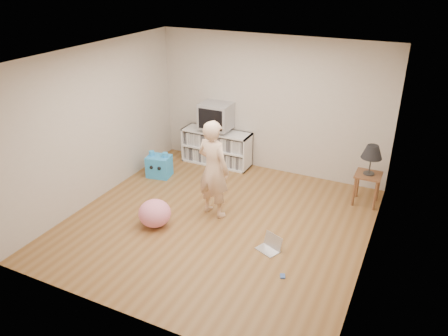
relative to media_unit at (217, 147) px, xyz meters
name	(u,v)px	position (x,y,z in m)	size (l,w,h in m)	color
ground	(218,222)	(1.02, -2.04, -0.35)	(4.50, 4.50, 0.00)	brown
walls	(217,147)	(1.02, -2.04, 0.95)	(4.52, 4.52, 2.60)	beige
ceiling	(216,57)	(1.02, -2.04, 2.25)	(4.50, 4.50, 0.01)	white
media_unit	(217,147)	(0.00, 0.00, 0.00)	(1.40, 0.45, 0.70)	white
dvd_deck	(217,129)	(0.00, -0.02, 0.39)	(0.45, 0.35, 0.07)	gray
crt_tv	(216,116)	(0.00, -0.02, 0.67)	(0.60, 0.53, 0.50)	#98989D
side_table	(368,181)	(3.01, -0.39, 0.07)	(0.42, 0.42, 0.55)	brown
table_lamp	(372,152)	(3.01, -0.39, 0.59)	(0.34, 0.34, 0.52)	#333333
person	(213,169)	(0.85, -1.81, 0.45)	(0.59, 0.38, 1.61)	beige
laptop	(270,246)	(2.02, -2.34, -0.29)	(0.39, 0.36, 0.22)	silver
playing_cards	(283,276)	(2.38, -2.85, -0.34)	(0.07, 0.09, 0.02)	#4162AE
plush_blue	(159,166)	(-0.73, -1.03, -0.14)	(0.48, 0.43, 0.50)	#2A9CFD
plush_pink	(155,213)	(0.18, -2.53, -0.14)	(0.50, 0.50, 0.43)	pink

